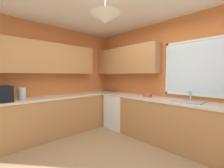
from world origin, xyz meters
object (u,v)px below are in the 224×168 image
Objects in this scene: dishwasher at (119,111)px; microwave at (0,94)px; bowl at (148,95)px; kettle at (22,94)px; sink_assembly at (188,101)px.

dishwasher is 2.66m from microwave.
dishwasher is at bearing -178.00° from bowl.
kettle is 2.64m from bowl.
microwave reaches higher than bowl.
sink_assembly is (2.38, 2.54, -0.13)m from microwave.
sink_assembly is (2.36, 2.18, -0.11)m from kettle.
microwave reaches higher than sink_assembly.
bowl is (0.86, 0.03, 0.53)m from dishwasher.
dishwasher is 2.32m from kettle.
kettle is at bearing -124.60° from bowl.
microwave is at bearing -104.80° from dishwasher.
sink_assembly is at bearing 1.24° from dishwasher.
microwave is 0.90× the size of sink_assembly.
kettle is 1.29× the size of bowl.
sink_assembly is at bearing 0.48° from bowl.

